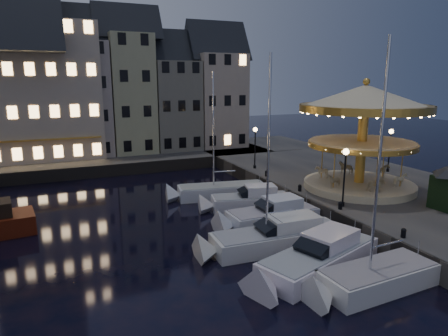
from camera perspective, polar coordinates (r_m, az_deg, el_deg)
name	(u,v)px	position (r m, az deg, el deg)	size (l,w,h in m)	color
ground	(260,244)	(25.66, 5.11, -10.82)	(160.00, 160.00, 0.00)	black
quay_east	(366,188)	(37.98, 19.61, -2.67)	(16.00, 56.00, 1.30)	#474442
quay_north	(87,162)	(49.68, -19.00, 0.87)	(44.00, 12.00, 1.30)	#474442
quaywall_e	(290,198)	(33.18, 9.36, -4.25)	(0.15, 44.00, 1.30)	#47423A
quaywall_n	(112,171)	(44.02, -15.77, -0.37)	(48.00, 0.15, 1.30)	#47423A
streetlamp_b	(345,169)	(29.15, 16.88, -0.14)	(0.44, 0.44, 4.17)	black
streetlamp_c	(255,142)	(40.20, 4.47, 3.76)	(0.44, 0.44, 4.17)	black
streetlamp_d	(390,144)	(41.81, 22.65, 3.17)	(0.44, 0.44, 4.17)	black
bollard_a	(403,232)	(25.30, 24.26, -8.38)	(0.30, 0.30, 0.57)	black
bollard_b	(340,205)	(29.02, 16.29, -5.10)	(0.30, 0.30, 0.57)	black
bollard_c	(300,187)	(32.84, 10.77, -2.75)	(0.30, 0.30, 0.57)	black
bollard_d	(266,173)	(37.37, 6.08, -0.73)	(0.30, 0.30, 0.57)	black
townhouse_nb	(24,96)	(50.75, -26.71, 9.15)	(6.16, 8.00, 13.80)	gray
townhouse_nc	(80,91)	(50.77, -19.85, 10.31)	(6.82, 8.00, 14.80)	#A6988F
townhouse_nd	(129,86)	(51.46, -13.39, 11.28)	(5.50, 8.00, 15.80)	tan
townhouse_ne	(172,98)	(52.74, -7.38, 9.91)	(6.16, 8.00, 12.80)	slate
townhouse_nf	(216,93)	(54.70, -1.19, 10.63)	(6.82, 8.00, 13.80)	#B5A08D
hotel_corner	(23,83)	(50.72, -26.82, 10.85)	(17.60, 9.00, 16.80)	#C3B19C
motorboat_a	(369,280)	(21.51, 20.07, -14.86)	(7.27, 2.70, 12.09)	white
motorboat_b	(315,260)	(22.60, 12.92, -12.69)	(8.88, 5.20, 2.15)	white
motorboat_c	(273,238)	(24.89, 6.96, -9.92)	(9.38, 2.88, 12.44)	silver
motorboat_d	(267,217)	(28.62, 6.22, -6.94)	(7.51, 2.58, 2.15)	silver
motorboat_e	(246,202)	(31.81, 3.17, -4.86)	(7.30, 3.57, 2.15)	silver
motorboat_f	(216,192)	(34.91, -1.19, -3.44)	(8.75, 3.58, 11.56)	silver
carousel	(364,117)	(33.94, 19.35, 6.86)	(10.22, 10.22, 8.95)	beige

